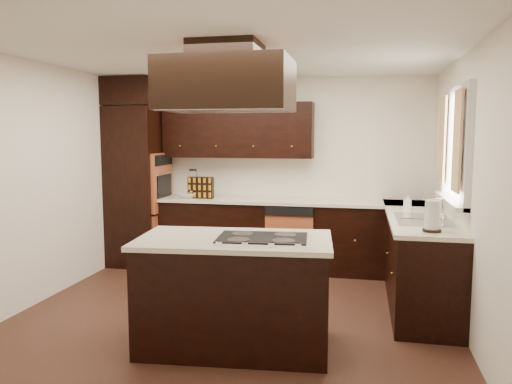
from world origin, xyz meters
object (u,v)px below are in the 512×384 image
at_px(range_hood, 227,85).
at_px(oven_column, 138,186).
at_px(spice_rack, 201,188).
at_px(island, 235,295).

bearing_deg(range_hood, oven_column, 129.74).
distance_m(oven_column, spice_rack, 0.90).
height_order(oven_column, range_hood, range_hood).
bearing_deg(spice_rack, oven_column, -178.79).
height_order(oven_column, spice_rack, oven_column).
bearing_deg(island, oven_column, 124.50).
relative_size(oven_column, range_hood, 2.02).
relative_size(island, spice_rack, 4.45).
bearing_deg(spice_rack, island, -63.66).
bearing_deg(oven_column, range_hood, -50.26).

